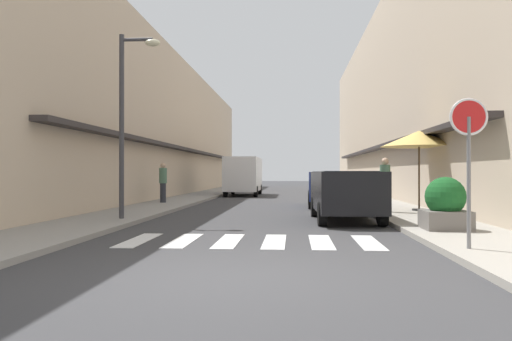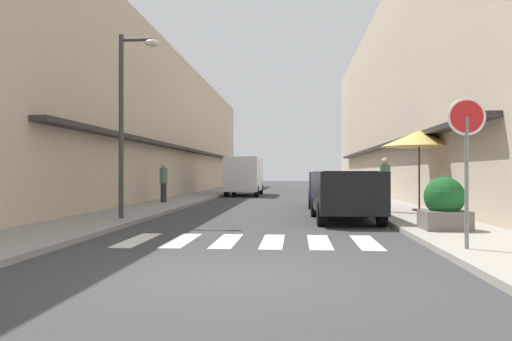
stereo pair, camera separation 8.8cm
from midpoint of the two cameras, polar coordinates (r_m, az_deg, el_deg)
The scene contains 15 objects.
ground_plane at distance 27.48m, azimuth 2.70°, elevation -3.22°, with size 113.86×113.86×0.00m, color #38383A.
sidewalk_left at distance 28.01m, azimuth -6.76°, elevation -3.04°, with size 2.34×72.46×0.12m, color gray.
sidewalk_right at distance 27.71m, azimuth 12.27°, elevation -3.06°, with size 2.34×72.46×0.12m, color #9E998E.
building_row_left at distance 30.55m, azimuth -12.95°, elevation 4.89°, with size 5.50×48.58×8.31m.
building_row_right at distance 30.22m, azimuth 18.82°, elevation 7.70°, with size 5.50×48.58×11.19m.
crosswalk at distance 10.38m, azimuth -0.47°, elevation -8.11°, with size 5.20×2.20×0.01m.
parked_car_near at distance 14.81m, azimuth 10.30°, elevation -2.19°, with size 1.91×4.34×1.47m.
parked_car_mid at distance 20.85m, azimuth 8.65°, elevation -1.63°, with size 1.89×4.01×1.47m.
delivery_van at distance 30.94m, azimuth -1.23°, elevation -0.28°, with size 2.02×5.40×2.37m.
round_street_sign at distance 9.30m, azimuth 23.21°, elevation 3.95°, with size 0.65×0.07×2.59m.
street_lamp at distance 14.79m, azimuth -14.30°, elevation 7.20°, with size 1.19×0.28×5.25m.
cafe_umbrella at distance 18.03m, azimuth 18.31°, elevation 3.45°, with size 2.61×2.61×2.75m.
planter_corner at distance 12.26m, azimuth 20.95°, elevation -3.73°, with size 1.01×1.01×1.21m.
pedestrian_walking_near at distance 22.13m, azimuth -10.42°, elevation -1.24°, with size 0.34×0.34×1.74m.
pedestrian_walking_far at distance 17.11m, azimuth 14.70°, elevation -1.41°, with size 0.34×0.34×1.80m.
Camera 2 is at (0.95, -6.72, 1.43)m, focal length 34.94 mm.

